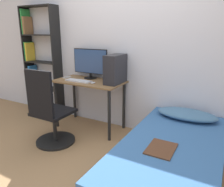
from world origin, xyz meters
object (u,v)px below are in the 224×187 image
(bookshelf, at_px, (38,62))
(office_chair, at_px, (50,117))
(pc_tower, at_px, (115,69))
(keyboard, at_px, (79,81))
(monitor, at_px, (90,63))
(bed, at_px, (171,162))

(bookshelf, distance_m, office_chair, 1.47)
(pc_tower, bearing_deg, keyboard, -161.96)
(office_chair, distance_m, keyboard, 0.69)
(bookshelf, distance_m, monitor, 1.13)
(bookshelf, distance_m, keyboard, 1.15)
(bed, relative_size, keyboard, 4.61)
(bookshelf, height_order, office_chair, bookshelf)
(pc_tower, bearing_deg, office_chair, -126.78)
(bookshelf, bearing_deg, bed, -17.52)
(bookshelf, distance_m, pc_tower, 1.63)
(bookshelf, xyz_separation_m, bed, (2.65, -0.84, -0.72))
(keyboard, height_order, pc_tower, pc_tower)
(monitor, bearing_deg, pc_tower, -11.59)
(bookshelf, bearing_deg, pc_tower, -3.65)
(bed, relative_size, monitor, 3.14)
(bed, bearing_deg, pc_tower, 144.38)
(bookshelf, relative_size, monitor, 3.11)
(office_chair, bearing_deg, bookshelf, 141.09)
(bed, height_order, monitor, monitor)
(keyboard, bearing_deg, bed, -19.93)
(office_chair, height_order, pc_tower, pc_tower)
(office_chair, bearing_deg, keyboard, 86.25)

